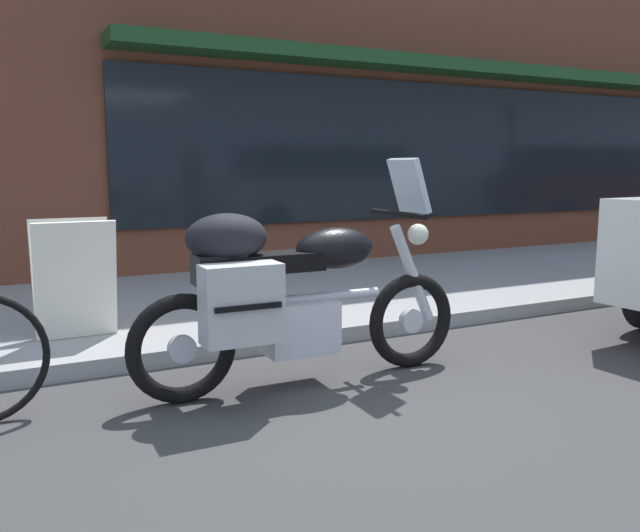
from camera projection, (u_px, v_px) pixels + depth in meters
The scene contains 4 objects.
ground_plane at pixel (360, 397), 3.84m from camera, with size 80.00×80.00×0.00m, color #393939.
storefront_building at pixel (602, 49), 10.46m from camera, with size 22.24×0.90×6.56m.
touring_motorcycle at pixel (289, 291), 3.91m from camera, with size 2.19×0.65×1.40m.
sandwich_board_sign at pixel (74, 278), 4.68m from camera, with size 0.55×0.40×0.85m.
Camera 1 is at (-1.90, -3.16, 1.34)m, focal length 36.64 mm.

